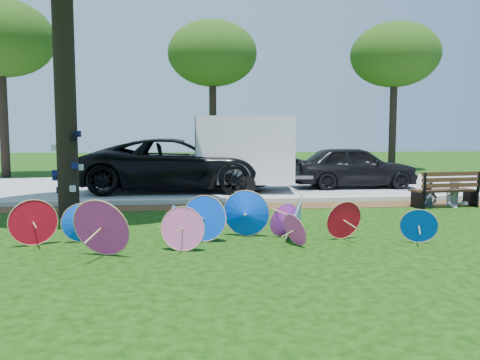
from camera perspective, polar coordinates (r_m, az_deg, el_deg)
The scene contains 12 objects.
ground at distance 7.13m, azimuth -2.36°, elevation -8.76°, with size 90.00×90.00×0.00m, color black.
mulch_strip at distance 11.54m, azimuth -3.76°, elevation -3.30°, with size 90.00×1.00×0.01m, color #472D16.
curb at distance 12.23m, azimuth -3.89°, elevation -2.55°, with size 90.00×0.30×0.12m, color #B7B5AD.
street at distance 16.35m, azimuth -4.42°, elevation -0.76°, with size 90.00×8.00×0.01m, color gray.
parasol_pile at distance 7.60m, azimuth -3.88°, elevation -5.00°, with size 6.88×1.61×0.90m.
black_van at distance 14.99m, azimuth -7.66°, elevation 1.83°, with size 2.76×5.99×1.67m, color black.
dark_pickup at distance 16.24m, azimuth 13.62°, elevation 1.56°, with size 1.68×4.16×1.42m, color black.
cargo_trailer at distance 14.68m, azimuth 0.74°, elevation 3.72°, with size 2.92×1.85×2.64m, color silver.
park_bench at distance 12.56m, azimuth 23.58°, elevation -1.04°, with size 1.68×0.64×0.88m, color black, non-canonical shape.
person_left at distance 12.41m, azimuth 22.09°, elevation -0.12°, with size 0.47×0.31×1.28m, color #3C4252.
person_right at distance 12.75m, azimuth 24.87°, elevation 0.02°, with size 0.65×0.50×1.33m, color #BBBAC3.
bg_trees at distance 22.74m, azimuth -3.08°, elevation 15.53°, with size 22.39×7.23×7.40m.
Camera 1 is at (-0.43, -6.91, 1.74)m, focal length 35.00 mm.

